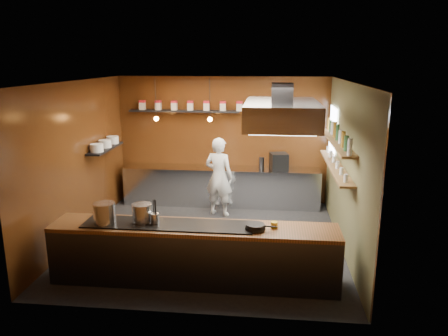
# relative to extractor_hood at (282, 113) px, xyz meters

# --- Properties ---
(floor) EXTENTS (5.00, 5.00, 0.00)m
(floor) POSITION_rel_extractor_hood_xyz_m (-1.30, 0.40, -2.51)
(floor) COLOR black
(floor) RESTS_ON ground
(back_wall) EXTENTS (5.00, 0.00, 5.00)m
(back_wall) POSITION_rel_extractor_hood_xyz_m (-1.30, 2.90, -1.01)
(back_wall) COLOR #3B160A
(back_wall) RESTS_ON ground
(left_wall) EXTENTS (0.00, 5.00, 5.00)m
(left_wall) POSITION_rel_extractor_hood_xyz_m (-3.80, 0.40, -1.01)
(left_wall) COLOR #3B160A
(left_wall) RESTS_ON ground
(right_wall) EXTENTS (0.00, 5.00, 5.00)m
(right_wall) POSITION_rel_extractor_hood_xyz_m (1.20, 0.40, -1.01)
(right_wall) COLOR brown
(right_wall) RESTS_ON ground
(ceiling) EXTENTS (5.00, 5.00, 0.00)m
(ceiling) POSITION_rel_extractor_hood_xyz_m (-1.30, 0.40, 0.49)
(ceiling) COLOR silver
(ceiling) RESTS_ON back_wall
(window_pane) EXTENTS (0.00, 1.00, 1.00)m
(window_pane) POSITION_rel_extractor_hood_xyz_m (1.15, 2.10, -0.61)
(window_pane) COLOR white
(window_pane) RESTS_ON right_wall
(prep_counter) EXTENTS (4.60, 0.65, 0.90)m
(prep_counter) POSITION_rel_extractor_hood_xyz_m (-1.30, 2.57, -2.06)
(prep_counter) COLOR silver
(prep_counter) RESTS_ON floor
(pass_counter) EXTENTS (4.40, 0.72, 0.94)m
(pass_counter) POSITION_rel_extractor_hood_xyz_m (-1.30, -1.20, -2.04)
(pass_counter) COLOR #38383D
(pass_counter) RESTS_ON floor
(tin_shelf) EXTENTS (2.60, 0.26, 0.04)m
(tin_shelf) POSITION_rel_extractor_hood_xyz_m (-2.20, 2.76, -0.31)
(tin_shelf) COLOR black
(tin_shelf) RESTS_ON back_wall
(plate_shelf) EXTENTS (0.30, 1.40, 0.04)m
(plate_shelf) POSITION_rel_extractor_hood_xyz_m (-3.64, 1.40, -0.96)
(plate_shelf) COLOR black
(plate_shelf) RESTS_ON left_wall
(bottle_shelf_upper) EXTENTS (0.26, 2.80, 0.04)m
(bottle_shelf_upper) POSITION_rel_extractor_hood_xyz_m (1.04, 0.70, -0.59)
(bottle_shelf_upper) COLOR brown
(bottle_shelf_upper) RESTS_ON right_wall
(bottle_shelf_lower) EXTENTS (0.26, 2.80, 0.04)m
(bottle_shelf_lower) POSITION_rel_extractor_hood_xyz_m (1.04, 0.70, -1.06)
(bottle_shelf_lower) COLOR brown
(bottle_shelf_lower) RESTS_ON right_wall
(extractor_hood) EXTENTS (1.20, 2.00, 0.72)m
(extractor_hood) POSITION_rel_extractor_hood_xyz_m (0.00, 0.00, 0.00)
(extractor_hood) COLOR #38383D
(extractor_hood) RESTS_ON ceiling
(pendant_left) EXTENTS (0.10, 0.10, 0.95)m
(pendant_left) POSITION_rel_extractor_hood_xyz_m (-2.70, 2.10, -0.35)
(pendant_left) COLOR black
(pendant_left) RESTS_ON ceiling
(pendant_right) EXTENTS (0.10, 0.10, 0.95)m
(pendant_right) POSITION_rel_extractor_hood_xyz_m (-1.50, 2.10, -0.35)
(pendant_right) COLOR black
(pendant_right) RESTS_ON ceiling
(storage_tins) EXTENTS (2.43, 0.13, 0.22)m
(storage_tins) POSITION_rel_extractor_hood_xyz_m (-2.05, 2.76, -0.17)
(storage_tins) COLOR #BEAF9D
(storage_tins) RESTS_ON tin_shelf
(plate_stacks) EXTENTS (0.26, 1.16, 0.16)m
(plate_stacks) POSITION_rel_extractor_hood_xyz_m (-3.64, 1.40, -0.86)
(plate_stacks) COLOR white
(plate_stacks) RESTS_ON plate_shelf
(bottles) EXTENTS (0.06, 2.66, 0.24)m
(bottles) POSITION_rel_extractor_hood_xyz_m (1.04, 0.70, -0.45)
(bottles) COLOR silver
(bottles) RESTS_ON bottle_shelf_upper
(wine_glasses) EXTENTS (0.07, 2.37, 0.13)m
(wine_glasses) POSITION_rel_extractor_hood_xyz_m (1.04, 0.70, -0.97)
(wine_glasses) COLOR silver
(wine_glasses) RESTS_ON bottle_shelf_lower
(stockpot_large) EXTENTS (0.35, 0.35, 0.32)m
(stockpot_large) POSITION_rel_extractor_hood_xyz_m (-2.66, -1.29, -1.40)
(stockpot_large) COLOR silver
(stockpot_large) RESTS_ON pass_counter
(stockpot_small) EXTENTS (0.35, 0.35, 0.29)m
(stockpot_small) POSITION_rel_extractor_hood_xyz_m (-2.11, -1.15, -1.42)
(stockpot_small) COLOR #B3B6BA
(stockpot_small) RESTS_ON pass_counter
(utensil_crock) EXTENTS (0.14, 0.14, 0.16)m
(utensil_crock) POSITION_rel_extractor_hood_xyz_m (-1.89, -1.21, -1.48)
(utensil_crock) COLOR silver
(utensil_crock) RESTS_ON pass_counter
(frying_pan) EXTENTS (0.47, 0.30, 0.08)m
(frying_pan) POSITION_rel_extractor_hood_xyz_m (-0.36, -1.27, -1.53)
(frying_pan) COLOR black
(frying_pan) RESTS_ON pass_counter
(butter_jar) EXTENTS (0.11, 0.11, 0.09)m
(butter_jar) POSITION_rel_extractor_hood_xyz_m (-0.08, -1.15, -1.54)
(butter_jar) COLOR gold
(butter_jar) RESTS_ON pass_counter
(espresso_machine) EXTENTS (0.45, 0.44, 0.38)m
(espresso_machine) POSITION_rel_extractor_hood_xyz_m (0.04, 2.56, -1.41)
(espresso_machine) COLOR black
(espresso_machine) RESTS_ON prep_counter
(chef) EXTENTS (0.73, 0.59, 1.75)m
(chef) POSITION_rel_extractor_hood_xyz_m (-1.27, 1.85, -1.63)
(chef) COLOR white
(chef) RESTS_ON floor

